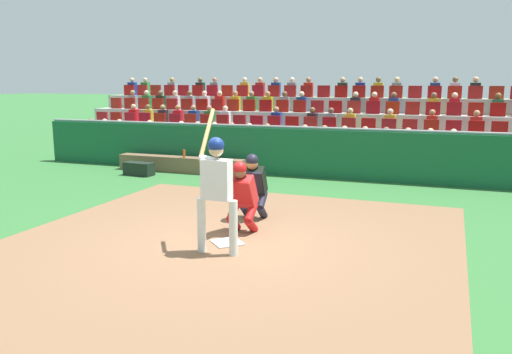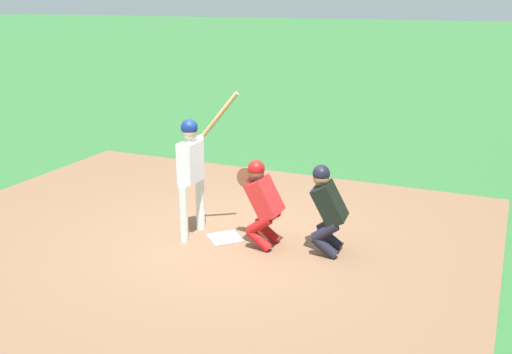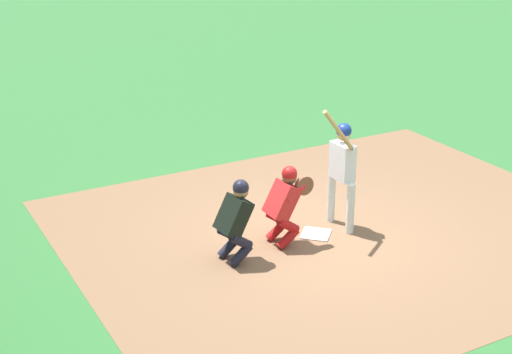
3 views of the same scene
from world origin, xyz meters
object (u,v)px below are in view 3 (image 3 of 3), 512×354
object	(u,v)px
home_plate_marker	(316,234)
home_plate_umpire	(236,217)
batter_at_plate	(342,164)
catcher_crouching	(285,201)

from	to	relation	value
home_plate_marker	home_plate_umpire	bearing A→B (deg)	-85.96
batter_at_plate	catcher_crouching	world-z (taller)	batter_at_plate
batter_at_plate	home_plate_umpire	size ratio (longest dim) A/B	1.68
batter_at_plate	home_plate_marker	bearing A→B (deg)	-85.10
batter_at_plate	home_plate_umpire	xyz separation A→B (m)	(0.15, -1.98, -0.40)
catcher_crouching	home_plate_umpire	size ratio (longest dim) A/B	1.00
batter_at_plate	catcher_crouching	bearing A→B (deg)	-88.09
home_plate_marker	catcher_crouching	size ratio (longest dim) A/B	0.35
catcher_crouching	home_plate_umpire	world-z (taller)	same
home_plate_marker	batter_at_plate	distance (m)	1.18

